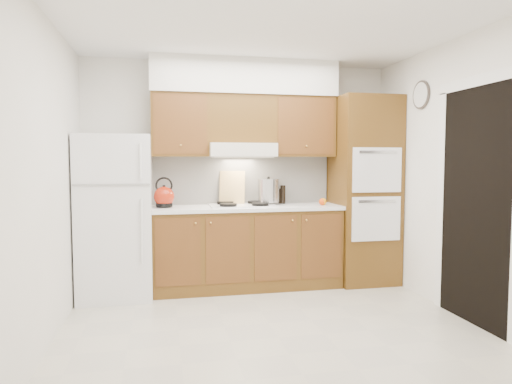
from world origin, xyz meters
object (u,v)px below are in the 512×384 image
(kettle, at_px, (164,197))
(oven_cabinet, at_px, (364,190))
(fridge, at_px, (116,217))
(stock_pot, at_px, (268,191))

(kettle, bearing_deg, oven_cabinet, 18.76)
(fridge, relative_size, stock_pot, 6.59)
(kettle, distance_m, stock_pot, 1.20)
(fridge, height_order, oven_cabinet, oven_cabinet)
(kettle, height_order, stock_pot, stock_pot)
(fridge, xyz_separation_m, oven_cabinet, (2.85, 0.03, 0.24))
(kettle, bearing_deg, fridge, -154.72)
(oven_cabinet, distance_m, stock_pot, 1.15)
(stock_pot, bearing_deg, oven_cabinet, -5.91)
(kettle, relative_size, stock_pot, 0.85)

